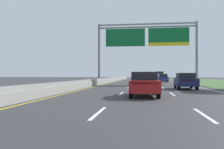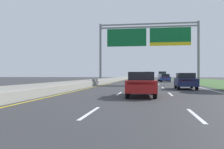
# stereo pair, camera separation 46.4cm
# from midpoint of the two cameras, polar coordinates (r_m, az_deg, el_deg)

# --- Properties ---
(ground_plane) EXTENTS (220.00, 220.00, 0.00)m
(ground_plane) POSITION_cam_midpoint_polar(r_m,az_deg,el_deg) (33.05, 8.51, -2.50)
(ground_plane) COLOR #333335
(lane_striping) EXTENTS (11.96, 106.00, 0.01)m
(lane_striping) POSITION_cam_midpoint_polar(r_m,az_deg,el_deg) (32.59, 8.51, -2.52)
(lane_striping) COLOR white
(lane_striping) RESTS_ON ground
(median_barrier_concrete) EXTENTS (0.60, 110.00, 0.85)m
(median_barrier_concrete) POSITION_cam_midpoint_polar(r_m,az_deg,el_deg) (33.69, -2.80, -1.85)
(median_barrier_concrete) COLOR gray
(median_barrier_concrete) RESTS_ON ground
(overhead_sign_gantry) EXTENTS (15.06, 0.42, 9.35)m
(overhead_sign_gantry) POSITION_cam_midpoint_polar(r_m,az_deg,el_deg) (36.86, 8.98, 8.15)
(overhead_sign_gantry) COLOR gray
(overhead_sign_gantry) RESTS_ON ground
(pickup_truck_white) EXTENTS (2.06, 5.42, 2.20)m
(pickup_truck_white) POSITION_cam_midpoint_polar(r_m,az_deg,el_deg) (57.46, 12.18, -0.40)
(pickup_truck_white) COLOR silver
(pickup_truck_white) RESTS_ON ground
(car_navy_right_lane_sedan) EXTENTS (1.93, 4.44, 1.57)m
(car_navy_right_lane_sedan) POSITION_cam_midpoint_polar(r_m,az_deg,el_deg) (24.31, 17.67, -1.43)
(car_navy_right_lane_sedan) COLOR #161E47
(car_navy_right_lane_sedan) RESTS_ON ground
(car_black_centre_lane_suv) EXTENTS (2.03, 4.75, 2.11)m
(car_black_centre_lane_suv) POSITION_cam_midpoint_polar(r_m,az_deg,el_deg) (55.60, 8.70, -0.39)
(car_black_centre_lane_suv) COLOR black
(car_black_centre_lane_suv) RESTS_ON ground
(car_grey_centre_lane_sedan) EXTENTS (1.87, 4.42, 1.57)m
(car_grey_centre_lane_sedan) POSITION_cam_midpoint_polar(r_m,az_deg,el_deg) (37.02, 8.32, -0.97)
(car_grey_centre_lane_sedan) COLOR slate
(car_grey_centre_lane_sedan) RESTS_ON ground
(car_red_centre_lane_sedan) EXTENTS (1.95, 4.45, 1.57)m
(car_red_centre_lane_sedan) POSITION_cam_midpoint_polar(r_m,az_deg,el_deg) (15.58, 7.81, -2.18)
(car_red_centre_lane_sedan) COLOR maroon
(car_red_centre_lane_sedan) RESTS_ON ground
(car_blue_right_lane_sedan) EXTENTS (1.95, 4.45, 1.57)m
(car_blue_right_lane_sedan) POSITION_cam_midpoint_polar(r_m,az_deg,el_deg) (48.42, 12.81, -0.76)
(car_blue_right_lane_sedan) COLOR navy
(car_blue_right_lane_sedan) RESTS_ON ground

